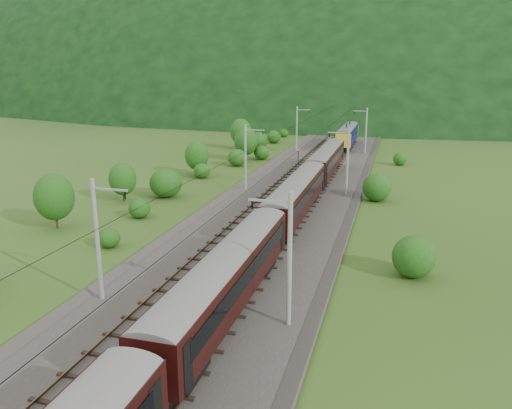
# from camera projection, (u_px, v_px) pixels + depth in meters

# --- Properties ---
(ground) EXTENTS (600.00, 600.00, 0.00)m
(ground) POSITION_uv_depth(u_px,v_px,m) (191.00, 315.00, 30.96)
(ground) COLOR #2E4B17
(ground) RESTS_ON ground
(railbed) EXTENTS (14.00, 220.00, 0.30)m
(railbed) POSITION_uv_depth(u_px,v_px,m) (239.00, 257.00, 40.21)
(railbed) COLOR #38332D
(railbed) RESTS_ON ground
(track_left) EXTENTS (2.40, 220.00, 0.27)m
(track_left) POSITION_uv_depth(u_px,v_px,m) (212.00, 251.00, 40.78)
(track_left) COLOR brown
(track_left) RESTS_ON railbed
(track_right) EXTENTS (2.40, 220.00, 0.27)m
(track_right) POSITION_uv_depth(u_px,v_px,m) (268.00, 257.00, 39.52)
(track_right) COLOR brown
(track_right) RESTS_ON railbed
(catenary_left) EXTENTS (2.54, 192.28, 8.00)m
(catenary_left) POSITION_uv_depth(u_px,v_px,m) (246.00, 156.00, 61.11)
(catenary_left) COLOR gray
(catenary_left) RESTS_ON railbed
(catenary_right) EXTENTS (2.54, 192.28, 8.00)m
(catenary_right) POSITION_uv_depth(u_px,v_px,m) (347.00, 161.00, 57.88)
(catenary_right) COLOR gray
(catenary_right) RESTS_ON railbed
(overhead_wires) EXTENTS (4.83, 198.00, 0.03)m
(overhead_wires) POSITION_uv_depth(u_px,v_px,m) (239.00, 172.00, 38.39)
(overhead_wires) COLOR black
(overhead_wires) RESTS_ON ground
(mountain_main) EXTENTS (504.00, 360.00, 244.00)m
(mountain_main) POSITION_uv_depth(u_px,v_px,m) (378.00, 97.00, 272.34)
(mountain_main) COLOR black
(mountain_main) RESTS_ON ground
(mountain_ridge) EXTENTS (336.00, 280.00, 132.00)m
(mountain_ridge) POSITION_uv_depth(u_px,v_px,m) (201.00, 92.00, 341.08)
(mountain_ridge) COLOR black
(mountain_ridge) RESTS_ON ground
(train) EXTENTS (2.71, 130.52, 4.70)m
(train) POSITION_uv_depth(u_px,v_px,m) (270.00, 221.00, 39.15)
(train) COLOR black
(train) RESTS_ON ground
(hazard_post_near) EXTENTS (0.17, 0.17, 1.55)m
(hazard_post_near) POSITION_uv_depth(u_px,v_px,m) (324.00, 152.00, 84.93)
(hazard_post_near) COLOR red
(hazard_post_near) RESTS_ON railbed
(hazard_post_far) EXTENTS (0.15, 0.15, 1.38)m
(hazard_post_far) POSITION_uv_depth(u_px,v_px,m) (327.00, 156.00, 81.39)
(hazard_post_far) COLOR red
(hazard_post_far) RESTS_ON railbed
(signal) EXTENTS (0.21, 0.21, 1.87)m
(signal) POSITION_uv_depth(u_px,v_px,m) (298.00, 154.00, 81.12)
(signal) COLOR black
(signal) RESTS_ON railbed
(vegetation_left) EXTENTS (13.54, 146.97, 5.82)m
(vegetation_left) POSITION_uv_depth(u_px,v_px,m) (145.00, 186.00, 54.74)
(vegetation_left) COLOR #1C4F15
(vegetation_left) RESTS_ON ground
(vegetation_right) EXTENTS (7.14, 98.52, 2.95)m
(vegetation_right) POSITION_uv_depth(u_px,v_px,m) (395.00, 280.00, 32.73)
(vegetation_right) COLOR #1C4F15
(vegetation_right) RESTS_ON ground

